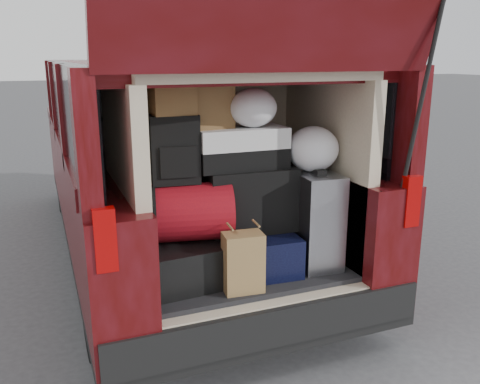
% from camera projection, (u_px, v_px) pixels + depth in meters
% --- Properties ---
extents(ground, '(80.00, 80.00, 0.00)m').
position_uv_depth(ground, '(250.00, 358.00, 3.17)').
color(ground, '#3E3E41').
rests_on(ground, ground).
extents(minivan, '(1.90, 5.35, 2.77)m').
position_uv_depth(minivan, '(171.00, 160.00, 4.60)').
color(minivan, black).
rests_on(minivan, ground).
extents(load_floor, '(1.24, 1.05, 0.55)m').
position_uv_depth(load_floor, '(234.00, 299.00, 3.35)').
color(load_floor, black).
rests_on(load_floor, ground).
extents(black_hardshell, '(0.49, 0.64, 0.24)m').
position_uv_depth(black_hardshell, '(180.00, 257.00, 3.02)').
color(black_hardshell, black).
rests_on(black_hardshell, load_floor).
extents(navy_hardshell, '(0.49, 0.58, 0.24)m').
position_uv_depth(navy_hardshell, '(254.00, 249.00, 3.15)').
color(navy_hardshell, black).
rests_on(navy_hardshell, load_floor).
extents(silver_roller, '(0.27, 0.41, 0.59)m').
position_uv_depth(silver_roller, '(314.00, 219.00, 3.16)').
color(silver_roller, silver).
rests_on(silver_roller, load_floor).
extents(kraft_bag, '(0.23, 0.16, 0.34)m').
position_uv_depth(kraft_bag, '(243.00, 262.00, 2.81)').
color(kraft_bag, '#9E7947').
rests_on(kraft_bag, load_floor).
extents(red_duffel, '(0.57, 0.43, 0.33)m').
position_uv_depth(red_duffel, '(187.00, 212.00, 2.91)').
color(red_duffel, maroon).
rests_on(red_duffel, black_hardshell).
extents(black_soft_case, '(0.56, 0.36, 0.39)m').
position_uv_depth(black_soft_case, '(249.00, 198.00, 3.11)').
color(black_soft_case, black).
rests_on(black_soft_case, navy_hardshell).
extents(backpack, '(0.29, 0.20, 0.39)m').
position_uv_depth(backpack, '(175.00, 149.00, 2.84)').
color(backpack, black).
rests_on(backpack, red_duffel).
extents(twotone_duffel, '(0.54, 0.29, 0.24)m').
position_uv_depth(twotone_duffel, '(240.00, 148.00, 3.02)').
color(twotone_duffel, silver).
rests_on(twotone_duffel, black_soft_case).
extents(grocery_sack_lower, '(0.24, 0.19, 0.21)m').
position_uv_depth(grocery_sack_lower, '(172.00, 95.00, 2.78)').
color(grocery_sack_lower, brown).
rests_on(grocery_sack_lower, backpack).
extents(grocery_sack_upper, '(0.28, 0.24, 0.25)m').
position_uv_depth(grocery_sack_upper, '(208.00, 107.00, 2.93)').
color(grocery_sack_upper, brown).
rests_on(grocery_sack_upper, twotone_duffel).
extents(plastic_bag_center, '(0.29, 0.27, 0.23)m').
position_uv_depth(plastic_bag_center, '(253.00, 108.00, 2.96)').
color(plastic_bag_center, white).
rests_on(plastic_bag_center, twotone_duffel).
extents(plastic_bag_right, '(0.34, 0.32, 0.28)m').
position_uv_depth(plastic_bag_right, '(313.00, 149.00, 3.09)').
color(plastic_bag_right, white).
rests_on(plastic_bag_right, silver_roller).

